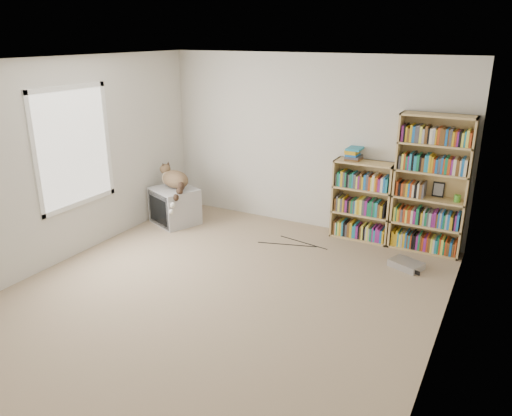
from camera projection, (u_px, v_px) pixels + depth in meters
The scene contains 16 objects.
floor at pixel (220, 296), 5.52m from camera, with size 4.50×5.00×0.01m, color #9D846A.
wall_back at pixel (310, 143), 7.19m from camera, with size 4.50×0.02×2.50m, color beige.
wall_left at pixel (62, 163), 6.11m from camera, with size 0.02×5.00×2.50m, color beige.
wall_right at pixel (448, 226), 4.11m from camera, with size 0.02×5.00×2.50m, color beige.
ceiling at pixel (214, 61), 4.69m from camera, with size 4.50×5.00×0.02m, color white.
window at pixel (74, 148), 6.22m from camera, with size 0.02×1.22×1.52m, color white.
crt_tv at pixel (175, 206), 7.57m from camera, with size 0.80×0.77×0.55m.
cat at pixel (175, 183), 7.43m from camera, with size 0.67×0.67×0.58m.
bookcase_tall at pixel (431, 188), 6.42m from camera, with size 0.91×0.30×1.81m.
bookcase_short at pixel (362, 204), 6.93m from camera, with size 0.81×0.30×1.11m.
book_stack at pixel (353, 154), 6.79m from camera, with size 0.20×0.26×0.17m, color #B13E17.
green_mug at pixel (457, 198), 6.28m from camera, with size 0.08×0.08×0.09m, color #4DA12E.
framed_print at pixel (439, 189), 6.46m from camera, with size 0.15×0.01×0.19m, color black.
dvd_player at pixel (406, 264), 6.17m from camera, with size 0.38×0.27×0.09m, color #B4B4B9.
wall_outlet at pixel (166, 193), 8.03m from camera, with size 0.01×0.08×0.13m, color silver.
floor_cables at pixel (302, 244), 6.88m from camera, with size 1.20×0.70×0.01m, color black, non-canonical shape.
Camera 1 is at (2.65, -4.12, 2.75)m, focal length 35.00 mm.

